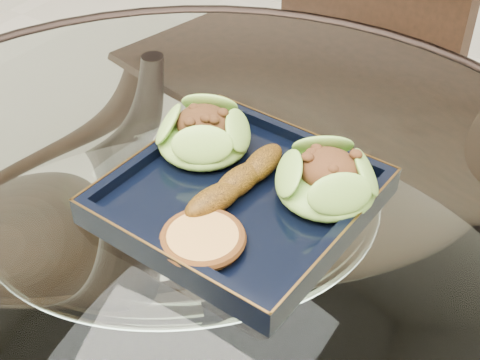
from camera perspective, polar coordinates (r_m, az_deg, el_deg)
The scene contains 7 objects.
dining_table at distance 0.88m, azimuth -4.17°, elevation -11.32°, with size 1.13×1.13×0.77m.
dining_chair at distance 1.32m, azimuth 6.76°, elevation 6.70°, with size 0.53×0.53×1.03m.
navy_plate at distance 0.77m, azimuth 0.00°, elevation -1.72°, with size 0.27×0.27×0.02m, color black.
lettuce_wrap_left at distance 0.82m, azimuth -3.14°, elevation 3.76°, with size 0.11×0.11×0.04m, color olive.
lettuce_wrap_right at distance 0.76m, azimuth 7.38°, elevation -0.17°, with size 0.11×0.11×0.04m, color #588D29.
roasted_plantain at distance 0.76m, azimuth -0.12°, elevation -0.09°, with size 0.16×0.03×0.03m, color #663D0A.
crumb_patty at distance 0.70m, azimuth -3.19°, elevation -5.13°, with size 0.08×0.08×0.01m, color #C78342.
Camera 1 is at (0.36, -0.43, 1.28)m, focal length 50.00 mm.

